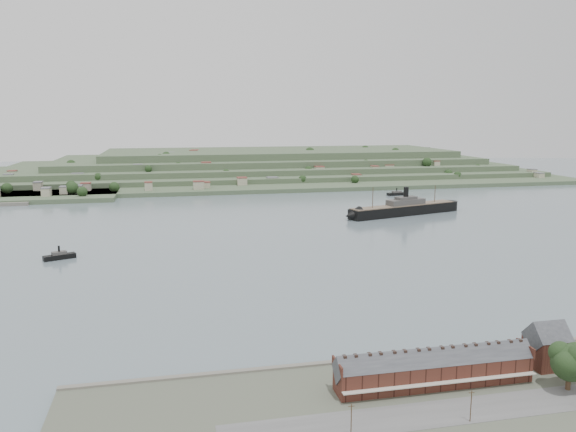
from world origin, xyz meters
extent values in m
plane|color=slate|center=(0.00, 0.00, 0.00)|extent=(1400.00, 1400.00, 0.00)
cube|color=#4C5142|center=(0.00, -188.00, 1.00)|extent=(220.00, 80.00, 2.00)
cube|color=slate|center=(0.00, -149.00, 1.30)|extent=(220.00, 2.00, 2.60)
cube|color=#595959|center=(0.00, -182.00, 2.05)|extent=(140.00, 12.00, 0.10)
cube|color=#4F251C|center=(-10.00, -168.00, 5.50)|extent=(55.00, 8.00, 7.00)
cube|color=#37393E|center=(-10.00, -168.00, 9.00)|extent=(55.60, 8.15, 8.15)
cube|color=beige|center=(-10.00, -172.80, 5.00)|extent=(55.00, 1.60, 0.25)
cube|color=#4F251C|center=(-37.50, -168.00, 10.00)|extent=(0.50, 8.40, 3.00)
cube|color=#4F251C|center=(17.50, -168.00, 10.00)|extent=(0.50, 8.40, 3.00)
cube|color=black|center=(-32.00, -168.00, 11.40)|extent=(0.90, 1.40, 3.20)
cube|color=black|center=(-26.50, -168.00, 11.40)|extent=(0.90, 1.40, 3.20)
cube|color=black|center=(-12.75, -168.00, 11.40)|extent=(0.90, 1.40, 3.20)
cube|color=black|center=(-7.25, -168.00, 11.40)|extent=(0.90, 1.40, 3.20)
cube|color=black|center=(6.50, -168.00, 11.40)|extent=(0.90, 1.40, 3.20)
cube|color=black|center=(12.00, -168.00, 11.40)|extent=(0.90, 1.40, 3.20)
cube|color=#4F251C|center=(27.50, -164.00, 6.50)|extent=(10.00, 10.00, 9.00)
cube|color=#37393E|center=(27.50, -164.00, 11.00)|extent=(10.40, 10.18, 10.18)
cube|color=#3F5237|center=(0.00, 360.00, 2.00)|extent=(760.00, 260.00, 4.00)
cube|color=#3F5237|center=(20.00, 385.00, 6.50)|extent=(680.00, 220.00, 5.00)
cube|color=#3F5237|center=(35.00, 400.00, 12.00)|extent=(600.00, 200.00, 6.00)
cube|color=#3F5237|center=(50.00, 415.00, 18.50)|extent=(520.00, 180.00, 7.00)
cube|color=#3F5237|center=(65.00, 430.00, 26.00)|extent=(440.00, 160.00, 8.00)
cube|color=#3F5237|center=(-200.00, 250.00, 2.00)|extent=(150.00, 90.00, 4.00)
cube|color=slate|center=(-205.00, 208.00, 1.40)|extent=(22.00, 14.00, 2.80)
cube|color=black|center=(95.39, 92.85, 3.64)|extent=(93.39, 38.43, 7.29)
cone|color=black|center=(50.46, 79.63, 3.64)|extent=(15.51, 15.51, 12.49)
cylinder|color=black|center=(140.32, 106.08, 3.64)|extent=(12.49, 12.49, 7.29)
cube|color=brown|center=(95.39, 92.85, 7.60)|extent=(91.10, 36.85, 0.62)
cube|color=#44413F|center=(97.38, 93.44, 9.89)|extent=(32.60, 17.80, 4.16)
cube|color=#44413F|center=(97.38, 93.44, 12.70)|extent=(18.03, 11.69, 2.60)
cylinder|color=black|center=(97.38, 93.44, 16.65)|extent=(3.75, 3.75, 9.37)
cylinder|color=#44311F|center=(67.43, 84.63, 14.57)|extent=(0.52, 0.52, 16.65)
cylinder|color=#44311F|center=(125.34, 101.67, 13.53)|extent=(0.52, 0.52, 14.57)
cube|color=black|center=(-135.89, 6.25, 1.29)|extent=(16.52, 10.46, 2.59)
cube|color=#44413F|center=(-135.89, 6.25, 3.23)|extent=(8.04, 6.09, 1.94)
cylinder|color=black|center=(-135.89, 6.25, 5.39)|extent=(1.08, 1.08, 3.77)
cube|color=black|center=(133.10, 194.28, 1.26)|extent=(19.37, 7.73, 2.51)
cube|color=#44413F|center=(133.10, 194.28, 3.14)|extent=(8.96, 5.29, 1.88)
cylinder|color=black|center=(133.10, 194.28, 5.23)|extent=(1.05, 1.05, 3.66)
cylinder|color=#44311F|center=(23.98, -178.02, 4.74)|extent=(1.31, 1.31, 5.47)
sphere|color=#1C3316|center=(23.98, -178.02, 9.66)|extent=(9.85, 9.85, 9.85)
sphere|color=#1C3316|center=(21.79, -179.66, 10.21)|extent=(7.01, 7.01, 7.01)
camera|label=1|loc=(-78.90, -298.73, 74.40)|focal=35.00mm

